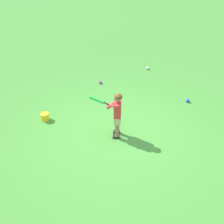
{
  "coord_description": "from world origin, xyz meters",
  "views": [
    {
      "loc": [
        -1.89,
        -4.14,
        3.71
      ],
      "look_at": [
        -0.04,
        0.24,
        0.45
      ],
      "focal_mm": 40.91,
      "sensor_mm": 36.0,
      "label": 1
    }
  ],
  "objects_px": {
    "child_batter": "(116,111)",
    "play_ball_far_left": "(188,100)",
    "toy_bucket": "(45,116)",
    "play_ball_near_batter": "(148,68)",
    "play_ball_far_right": "(100,82)"
  },
  "relations": [
    {
      "from": "child_batter",
      "to": "play_ball_far_right",
      "type": "xyz_separation_m",
      "value": [
        0.55,
        2.45,
        -0.61
      ]
    },
    {
      "from": "child_batter",
      "to": "play_ball_near_batter",
      "type": "relative_size",
      "value": 10.57
    },
    {
      "from": "child_batter",
      "to": "play_ball_far_right",
      "type": "distance_m",
      "value": 2.58
    },
    {
      "from": "child_batter",
      "to": "play_ball_far_left",
      "type": "bearing_deg",
      "value": 12.58
    },
    {
      "from": "play_ball_far_left",
      "to": "play_ball_far_right",
      "type": "bearing_deg",
      "value": 133.26
    },
    {
      "from": "toy_bucket",
      "to": "play_ball_near_batter",
      "type": "bearing_deg",
      "value": 22.66
    },
    {
      "from": "play_ball_far_right",
      "to": "play_ball_near_batter",
      "type": "xyz_separation_m",
      "value": [
        1.84,
        0.33,
        0.01
      ]
    },
    {
      "from": "play_ball_far_right",
      "to": "toy_bucket",
      "type": "bearing_deg",
      "value": -147.22
    },
    {
      "from": "play_ball_near_batter",
      "to": "toy_bucket",
      "type": "distance_m",
      "value": 4.07
    },
    {
      "from": "play_ball_near_batter",
      "to": "toy_bucket",
      "type": "height_order",
      "value": "toy_bucket"
    },
    {
      "from": "toy_bucket",
      "to": "play_ball_far_left",
      "type": "bearing_deg",
      "value": -10.46
    },
    {
      "from": "play_ball_far_right",
      "to": "play_ball_near_batter",
      "type": "height_order",
      "value": "play_ball_near_batter"
    },
    {
      "from": "play_ball_far_left",
      "to": "play_ball_far_right",
      "type": "xyz_separation_m",
      "value": [
        -1.81,
        1.92,
        -0.01
      ]
    },
    {
      "from": "play_ball_far_left",
      "to": "toy_bucket",
      "type": "bearing_deg",
      "value": 169.54
    },
    {
      "from": "child_batter",
      "to": "play_ball_far_left",
      "type": "distance_m",
      "value": 2.49
    }
  ]
}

